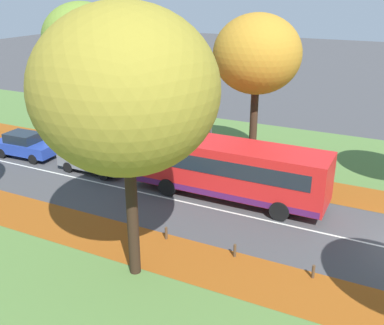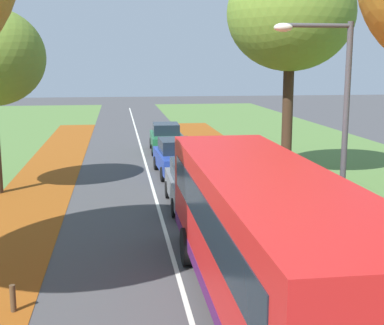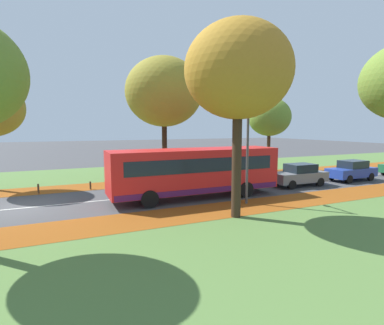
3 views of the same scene
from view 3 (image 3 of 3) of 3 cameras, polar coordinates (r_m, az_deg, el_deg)
ground_plane at (r=18.49m, az=-29.56°, el=-7.56°), size 160.00×160.00×0.00m
grass_verge_left at (r=32.79m, az=9.73°, el=-0.83°), size 12.00×90.00×0.01m
leaf_litter_left at (r=25.83m, az=4.24°, el=-2.78°), size 2.80×60.00×0.00m
leaf_litter_right at (r=18.40m, az=17.94°, el=-7.03°), size 2.80×60.00×0.00m
road_centre_line at (r=25.73m, az=21.12°, el=-3.28°), size 0.12×80.00×0.01m
tree_left_near at (r=25.57m, az=-5.36°, el=13.21°), size 6.38×6.38×10.06m
tree_left_mid at (r=30.48m, az=14.54°, el=8.38°), size 4.14×4.14×7.14m
tree_right_near at (r=14.38m, az=8.80°, el=16.83°), size 4.95×4.95×9.09m
bollard_second at (r=21.81m, az=-27.22°, el=-4.49°), size 0.12×0.12×0.64m
bollard_third at (r=21.88m, az=-18.79°, el=-4.17°), size 0.12×0.12×0.56m
bollard_fourth at (r=22.34m, az=-10.56°, el=-3.66°), size 0.12×0.12×0.58m
bollard_fifth at (r=23.31m, az=-2.88°, el=-3.11°), size 0.12×0.12×0.59m
streetlamp_right at (r=17.08m, az=9.94°, el=4.80°), size 1.89×0.28×6.00m
bus at (r=18.15m, az=0.61°, el=-1.44°), size 2.68×10.40×2.98m
car_grey_lead at (r=23.27m, az=19.71°, el=-2.23°), size 1.82×4.22×1.62m
car_blue_following at (r=27.31m, az=28.12°, el=-1.35°), size 1.91×4.27×1.62m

